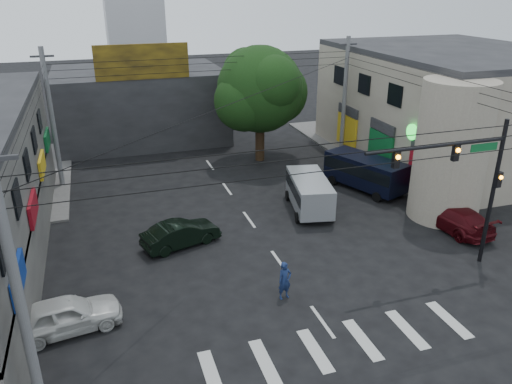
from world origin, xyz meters
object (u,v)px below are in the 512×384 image
traffic_gantry (467,173)px  utility_pole_near_left (18,292)px  maroon_sedan (454,217)px  navy_van (365,174)px  utility_pole_far_left (52,120)px  utility_pole_far_right (344,98)px  white_compact (66,315)px  silver_minivan (309,195)px  street_tree (260,90)px  dark_sedan (181,234)px  traffic_officer (285,280)px

traffic_gantry → utility_pole_near_left: utility_pole_near_left is taller
traffic_gantry → maroon_sedan: 5.96m
navy_van → traffic_gantry: bearing=153.6°
utility_pole_far_left → navy_van: utility_pole_far_left is taller
utility_pole_far_right → white_compact: 26.38m
traffic_gantry → white_compact: size_ratio=1.60×
navy_van → maroon_sedan: bearing=173.5°
utility_pole_far_right → silver_minivan: utility_pole_far_right is taller
utility_pole_far_left → utility_pole_far_right: size_ratio=1.00×
utility_pole_far_left → utility_pole_near_left: bearing=-90.0°
navy_van → utility_pole_near_left: bearing=104.0°
utility_pole_far_left → street_tree: bearing=3.9°
street_tree → utility_pole_far_left: size_ratio=0.95×
dark_sedan → silver_minivan: bearing=-93.3°
utility_pole_far_right → dark_sedan: 18.75m
traffic_officer → navy_van: bearing=34.7°
street_tree → navy_van: 10.17m
silver_minivan → traffic_officer: size_ratio=2.92×
white_compact → silver_minivan: (13.68, 7.50, 0.30)m
traffic_gantry → dark_sedan: bearing=153.0°
street_tree → traffic_gantry: 18.42m
traffic_gantry → utility_pole_far_right: 17.21m
street_tree → white_compact: bearing=-128.6°
traffic_gantry → white_compact: (-17.67, 0.66, -4.10)m
white_compact → silver_minivan: 15.61m
utility_pole_far_right → traffic_officer: bearing=-123.9°
utility_pole_far_left → navy_van: size_ratio=1.56×
utility_pole_near_left → maroon_sedan: bearing=18.1°
traffic_gantry → navy_van: traffic_gantry is taller
utility_pole_far_left → traffic_officer: (9.64, -16.93, -3.73)m
traffic_gantry → maroon_sedan: (2.68, 3.37, -4.12)m
utility_pole_far_left → maroon_sedan: utility_pole_far_left is taller
street_tree → silver_minivan: size_ratio=1.71×
dark_sedan → white_compact: white_compact is taller
maroon_sedan → silver_minivan: silver_minivan is taller
white_compact → traffic_officer: traffic_officer is taller
utility_pole_far_right → utility_pole_far_left: bearing=180.0°
maroon_sedan → navy_van: 6.99m
white_compact → navy_van: 20.85m
white_compact → utility_pole_near_left: bearing=163.0°
maroon_sedan → white_compact: bearing=1.9°
utility_pole_far_left → dark_sedan: (6.20, -10.81, -3.92)m
utility_pole_near_left → silver_minivan: bearing=39.1°
traffic_gantry → silver_minivan: 9.85m
traffic_gantry → utility_pole_near_left: size_ratio=0.78×
utility_pole_far_right → traffic_officer: (-11.36, -16.93, -3.73)m
maroon_sedan → traffic_officer: size_ratio=2.89×
utility_pole_near_left → traffic_officer: 10.93m
dark_sedan → white_compact: size_ratio=0.97×
street_tree → navy_van: street_tree is taller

